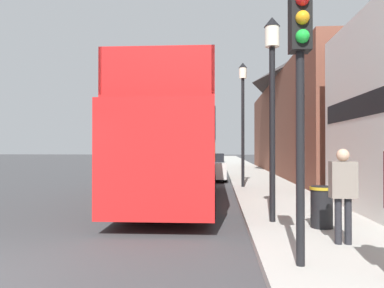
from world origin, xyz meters
The scene contains 10 objects.
ground_plane centered at (0.00, 21.00, 0.00)m, with size 144.00×144.00×0.00m, color #3D3D3F.
sidewalk centered at (6.02, 18.00, 0.07)m, with size 2.84×108.00×0.14m.
brick_terrace_rear centered at (10.44, 20.73, 4.30)m, with size 6.00×22.98×8.61m.
tour_bus centered at (2.63, 7.96, 1.81)m, with size 2.58×9.64×3.92m.
parked_car_ahead_of_bus centered at (3.47, 16.55, 0.71)m, with size 1.88×4.59×1.48m.
pedestrian_second centered at (6.11, 2.24, 1.12)m, with size 0.43×0.23×1.63m.
traffic_signal centered at (5.13, 0.99, 2.95)m, with size 0.28×0.42×3.84m.
lamp_post_nearest centered at (5.18, 4.14, 3.30)m, with size 0.35×0.35×4.57m.
lamp_post_second centered at (5.01, 11.57, 3.71)m, with size 0.35×0.35×5.24m.
litter_bin centered at (6.10, 3.56, 0.59)m, with size 0.48×0.48×0.85m.
Camera 1 is at (3.99, -4.30, 1.78)m, focal length 35.00 mm.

